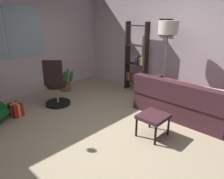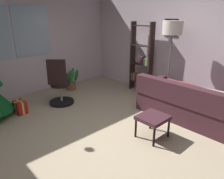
% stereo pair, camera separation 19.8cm
% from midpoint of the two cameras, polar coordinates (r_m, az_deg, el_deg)
% --- Properties ---
extents(ground_plane, '(4.76, 6.01, 0.10)m').
position_cam_midpoint_polar(ground_plane, '(3.65, 0.98, -13.53)').
color(ground_plane, '#C0AD8C').
extents(wall_back_with_windows, '(4.76, 0.12, 2.87)m').
position_cam_midpoint_polar(wall_back_with_windows, '(5.68, -21.55, 13.17)').
color(wall_back_with_windows, silver).
rests_on(wall_back_with_windows, ground_plane).
extents(wall_right_with_frames, '(0.12, 6.01, 2.87)m').
position_cam_midpoint_polar(wall_right_with_frames, '(5.08, 21.74, 12.48)').
color(wall_right_with_frames, silver).
rests_on(wall_right_with_frames, ground_plane).
extents(couch, '(1.57, 1.87, 0.78)m').
position_cam_midpoint_polar(couch, '(4.52, 22.67, -3.62)').
color(couch, '#41222A').
rests_on(couch, ground_plane).
extents(footstool, '(0.47, 0.43, 0.39)m').
position_cam_midpoint_polar(footstool, '(3.55, 12.71, -7.89)').
color(footstool, '#41222A').
rests_on(footstool, ground_plane).
extents(gift_box_red, '(0.22, 0.29, 0.28)m').
position_cam_midpoint_polar(gift_box_red, '(4.73, -22.76, -4.50)').
color(gift_box_red, red).
rests_on(gift_box_red, ground_plane).
extents(office_chair, '(0.59, 0.59, 1.07)m').
position_cam_midpoint_polar(office_chair, '(4.82, -12.98, 0.66)').
color(office_chair, black).
rests_on(office_chair, ground_plane).
extents(bookshelf, '(0.18, 0.64, 1.81)m').
position_cam_midpoint_polar(bookshelf, '(5.56, 9.04, 7.25)').
color(bookshelf, '#2F201C').
rests_on(bookshelf, ground_plane).
extents(floor_lamp, '(0.42, 0.42, 1.85)m').
position_cam_midpoint_polar(floor_lamp, '(4.65, 17.40, 14.62)').
color(floor_lamp, slate).
rests_on(floor_lamp, ground_plane).
extents(potted_plant, '(0.43, 0.34, 0.65)m').
position_cam_midpoint_polar(potted_plant, '(5.84, -10.22, 2.21)').
color(potted_plant, brown).
rests_on(potted_plant, ground_plane).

